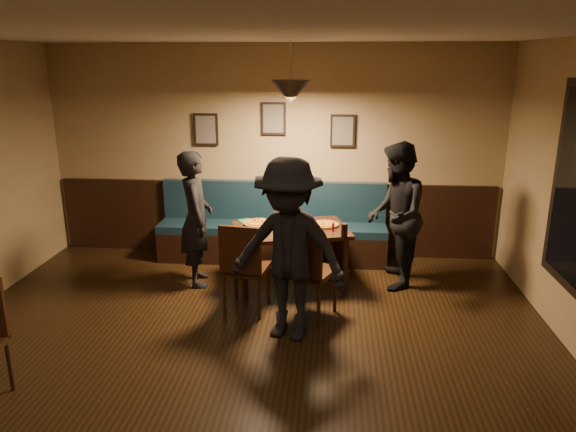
% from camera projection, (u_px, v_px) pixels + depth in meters
% --- Properties ---
extents(floor, '(7.00, 7.00, 0.00)m').
position_uv_depth(floor, '(226.00, 405.00, 4.19)').
color(floor, black).
rests_on(floor, ground).
extents(ceiling, '(7.00, 7.00, 0.00)m').
position_uv_depth(ceiling, '(212.00, 25.00, 3.41)').
color(ceiling, silver).
rests_on(ceiling, ground).
extents(wall_back, '(6.00, 0.00, 6.00)m').
position_uv_depth(wall_back, '(274.00, 153.00, 7.15)').
color(wall_back, '#8C704F').
rests_on(wall_back, ground).
extents(wainscot, '(5.88, 0.06, 1.00)m').
position_uv_depth(wainscot, '(274.00, 218.00, 7.37)').
color(wainscot, black).
rests_on(wainscot, ground).
extents(booth_bench, '(3.00, 0.60, 1.00)m').
position_uv_depth(booth_bench, '(272.00, 224.00, 7.11)').
color(booth_bench, '#0F232D').
rests_on(booth_bench, ground).
extents(picture_left, '(0.32, 0.04, 0.42)m').
position_uv_depth(picture_left, '(206.00, 129.00, 7.11)').
color(picture_left, black).
rests_on(picture_left, wall_back).
extents(picture_center, '(0.32, 0.04, 0.42)m').
position_uv_depth(picture_center, '(273.00, 119.00, 6.99)').
color(picture_center, black).
rests_on(picture_center, wall_back).
extents(picture_right, '(0.32, 0.04, 0.42)m').
position_uv_depth(picture_right, '(343.00, 131.00, 6.96)').
color(picture_right, black).
rests_on(picture_right, wall_back).
extents(pendant_lamp, '(0.44, 0.44, 0.25)m').
position_uv_depth(pendant_lamp, '(291.00, 92.00, 5.83)').
color(pendant_lamp, black).
rests_on(pendant_lamp, ceiling).
extents(dining_table, '(1.48, 1.15, 0.70)m').
position_uv_depth(dining_table, '(291.00, 256.00, 6.36)').
color(dining_table, black).
rests_on(dining_table, floor).
extents(chair_near_left, '(0.50, 0.50, 0.99)m').
position_uv_depth(chair_near_left, '(246.00, 266.00, 5.66)').
color(chair_near_left, black).
rests_on(chair_near_left, floor).
extents(chair_near_right, '(0.60, 0.60, 1.03)m').
position_uv_depth(chair_near_right, '(311.00, 269.00, 5.54)').
color(chair_near_right, black).
rests_on(chair_near_right, floor).
extents(diner_left, '(0.53, 0.67, 1.60)m').
position_uv_depth(diner_left, '(196.00, 219.00, 6.28)').
color(diner_left, black).
rests_on(diner_left, floor).
extents(diner_right, '(0.71, 0.88, 1.71)m').
position_uv_depth(diner_right, '(395.00, 216.00, 6.21)').
color(diner_right, black).
rests_on(diner_right, floor).
extents(diner_front, '(1.27, 0.94, 1.76)m').
position_uv_depth(diner_front, '(288.00, 250.00, 5.01)').
color(diner_front, black).
rests_on(diner_front, floor).
extents(pizza_a, '(0.47, 0.47, 0.04)m').
position_uv_depth(pizza_a, '(259.00, 223.00, 6.38)').
color(pizza_a, '#CF6627').
rests_on(pizza_a, dining_table).
extents(pizza_b, '(0.34, 0.34, 0.04)m').
position_uv_depth(pizza_b, '(292.00, 233.00, 6.04)').
color(pizza_b, '#C95A25').
rests_on(pizza_b, dining_table).
extents(pizza_c, '(0.34, 0.34, 0.04)m').
position_uv_depth(pizza_c, '(326.00, 224.00, 6.35)').
color(pizza_c, orange).
rests_on(pizza_c, dining_table).
extents(soda_glass, '(0.09, 0.09, 0.16)m').
position_uv_depth(soda_glass, '(344.00, 231.00, 5.91)').
color(soda_glass, black).
rests_on(soda_glass, dining_table).
extents(tabasco_bottle, '(0.04, 0.04, 0.12)m').
position_uv_depth(tabasco_bottle, '(333.00, 226.00, 6.14)').
color(tabasco_bottle, maroon).
rests_on(tabasco_bottle, dining_table).
extents(napkin_a, '(0.20, 0.20, 0.01)m').
position_uv_depth(napkin_a, '(246.00, 221.00, 6.55)').
color(napkin_a, '#1D6F3A').
rests_on(napkin_a, dining_table).
extents(napkin_b, '(0.21, 0.21, 0.01)m').
position_uv_depth(napkin_b, '(238.00, 233.00, 6.07)').
color(napkin_b, '#1A652B').
rests_on(napkin_b, dining_table).
extents(cutlery_set, '(0.21, 0.03, 0.00)m').
position_uv_depth(cutlery_set, '(285.00, 239.00, 5.88)').
color(cutlery_set, '#B5B5BA').
rests_on(cutlery_set, dining_table).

